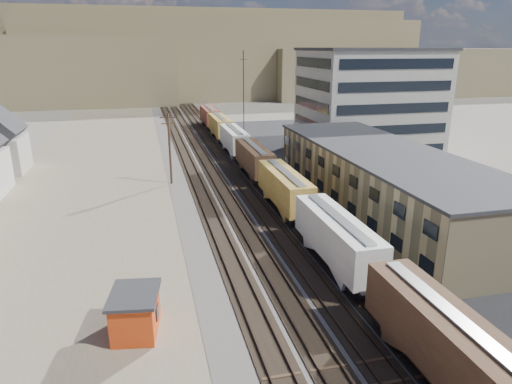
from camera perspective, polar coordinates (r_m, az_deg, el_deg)
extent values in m
plane|color=#6B6356|center=(30.46, 12.83, -20.29)|extent=(300.00, 300.00, 0.00)
cube|color=#4C4742|center=(74.43, -4.36, 3.22)|extent=(18.00, 200.00, 0.06)
cube|color=#726A4E|center=(64.41, -20.61, -0.21)|extent=(24.00, 180.00, 0.03)
cube|color=#232326|center=(68.07, 16.48, 1.14)|extent=(26.00, 120.00, 0.04)
cube|color=black|center=(73.79, -8.19, 3.02)|extent=(2.60, 200.00, 0.08)
cube|color=#38281E|center=(73.70, -8.75, 3.07)|extent=(0.08, 200.00, 0.16)
cube|color=#38281E|center=(73.83, -7.64, 3.14)|extent=(0.08, 200.00, 0.16)
cube|color=black|center=(74.13, -5.89, 3.17)|extent=(2.60, 200.00, 0.08)
cube|color=#38281E|center=(74.01, -6.44, 3.23)|extent=(0.08, 200.00, 0.16)
cube|color=#38281E|center=(74.20, -5.34, 3.30)|extent=(0.08, 200.00, 0.16)
cube|color=black|center=(74.58, -3.60, 3.32)|extent=(2.60, 200.00, 0.08)
cube|color=#38281E|center=(74.43, -4.15, 3.38)|extent=(0.08, 200.00, 0.16)
cube|color=#38281E|center=(74.68, -3.06, 3.44)|extent=(0.08, 200.00, 0.16)
cube|color=black|center=(75.11, -1.50, 3.45)|extent=(2.60, 200.00, 0.08)
cube|color=#38281E|center=(74.94, -2.03, 3.51)|extent=(0.08, 200.00, 0.16)
cube|color=#38281E|center=(75.23, -0.96, 3.57)|extent=(0.08, 200.00, 0.16)
cube|color=black|center=(33.42, 17.01, -15.33)|extent=(2.20, 2.20, 0.90)
cube|color=#492D1F|center=(28.82, 22.68, -16.69)|extent=(3.00, 13.34, 3.40)
cube|color=#B7B7B2|center=(27.90, 23.12, -13.65)|extent=(0.90, 12.32, 0.16)
cube|color=black|center=(37.17, 13.04, -11.40)|extent=(2.20, 2.20, 0.90)
cube|color=black|center=(45.46, 7.34, -5.50)|extent=(2.20, 2.20, 0.90)
cube|color=silver|center=(40.33, 10.04, -5.41)|extent=(3.00, 13.34, 3.40)
cube|color=#B7B7B2|center=(39.68, 10.18, -3.05)|extent=(0.90, 12.33, 0.16)
cube|color=black|center=(49.85, 5.27, -3.31)|extent=(2.20, 2.20, 0.90)
cube|color=black|center=(58.98, 2.08, 0.11)|extent=(2.20, 2.20, 0.90)
cube|color=#AB722D|center=(53.71, 3.58, 0.71)|extent=(3.00, 13.34, 3.40)
cube|color=#B7B7B2|center=(53.22, 3.62, 2.55)|extent=(0.90, 12.33, 0.16)
cube|color=black|center=(63.64, 0.84, 1.44)|extent=(2.20, 2.20, 0.90)
cube|color=black|center=(73.17, -1.18, 3.59)|extent=(2.20, 2.20, 0.90)
cube|color=#492D1F|center=(67.85, -0.24, 4.35)|extent=(3.00, 13.34, 3.40)
cube|color=#B7B7B2|center=(67.47, -0.25, 5.82)|extent=(0.90, 12.33, 0.16)
cube|color=black|center=(77.96, -2.00, 4.47)|extent=(2.20, 2.20, 0.90)
cube|color=black|center=(87.69, -3.39, 5.93)|extent=(2.20, 2.20, 0.90)
cube|color=silver|center=(82.38, -2.76, 6.70)|extent=(3.00, 13.34, 3.40)
cube|color=#B7B7B2|center=(82.06, -2.77, 7.92)|extent=(0.90, 12.32, 0.16)
cube|color=black|center=(92.56, -3.97, 6.54)|extent=(2.20, 2.20, 0.90)
cube|color=black|center=(102.41, -4.97, 7.60)|extent=(2.20, 2.20, 0.90)
cube|color=#AB722D|center=(97.11, -4.53, 8.34)|extent=(3.00, 13.34, 3.40)
cube|color=#B7B7B2|center=(96.84, -4.55, 9.38)|extent=(0.90, 12.32, 0.16)
cube|color=black|center=(107.33, -5.40, 8.05)|extent=(2.20, 2.20, 0.90)
cube|color=black|center=(117.25, -6.17, 8.84)|extent=(2.20, 2.20, 0.90)
cube|color=brown|center=(111.97, -5.84, 9.54)|extent=(3.00, 13.34, 3.40)
cube|color=#B7B7B2|center=(111.73, -5.86, 10.45)|extent=(0.90, 12.32, 0.16)
cube|color=tan|center=(55.41, 15.61, 1.26)|extent=(12.00, 40.00, 7.00)
cube|color=#2D2D30|center=(54.54, 15.92, 4.89)|extent=(12.40, 40.40, 0.30)
cube|color=black|center=(53.14, 9.79, -0.49)|extent=(0.12, 36.00, 1.20)
cube|color=black|center=(52.30, 9.96, 2.63)|extent=(0.12, 36.00, 1.20)
cube|color=#9E998E|center=(86.42, 13.86, 10.83)|extent=(22.00, 18.00, 18.00)
cube|color=#2D2D30|center=(85.89, 14.33, 16.92)|extent=(22.60, 18.60, 0.50)
cube|color=black|center=(81.92, 6.86, 10.86)|extent=(0.12, 16.00, 16.00)
cube|color=black|center=(78.56, 16.91, 9.95)|extent=(20.00, 0.12, 16.00)
cylinder|color=#382619|center=(64.65, -10.73, 5.28)|extent=(0.32, 0.32, 10.00)
cube|color=#382619|center=(63.88, -10.95, 9.13)|extent=(2.20, 0.14, 0.14)
cube|color=#382619|center=(63.99, -10.91, 8.42)|extent=(1.90, 0.14, 0.14)
cylinder|color=black|center=(63.89, -10.42, 9.30)|extent=(0.08, 0.08, 0.22)
cylinder|color=black|center=(83.60, -1.55, 11.11)|extent=(0.16, 0.16, 18.00)
cube|color=black|center=(83.08, -1.60, 16.25)|extent=(1.20, 0.08, 0.08)
cube|color=brown|center=(183.96, -4.10, 16.20)|extent=(140.00, 45.00, 28.00)
cube|color=brown|center=(199.33, 17.38, 14.14)|extent=(110.00, 38.00, 18.00)
cube|color=brown|center=(201.16, -13.96, 16.44)|extent=(200.00, 60.00, 32.00)
cube|color=red|center=(32.71, -14.82, -14.56)|extent=(3.33, 4.11, 2.79)
cube|color=#2D2D30|center=(31.96, -15.03, -12.29)|extent=(3.75, 4.53, 0.23)
cube|color=black|center=(32.45, -12.24, -14.45)|extent=(0.23, 0.93, 0.93)
imported|color=navy|center=(87.72, 10.95, 5.68)|extent=(5.61, 6.19, 1.60)
imported|color=silver|center=(80.49, 16.69, 4.20)|extent=(3.13, 5.17, 1.65)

